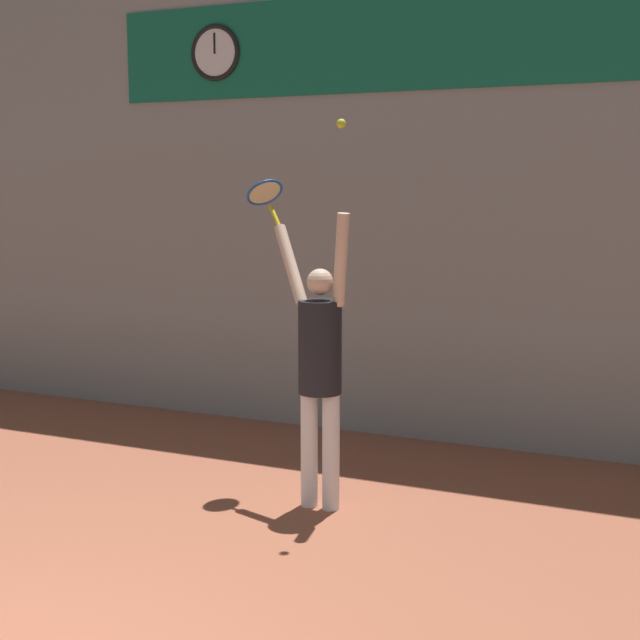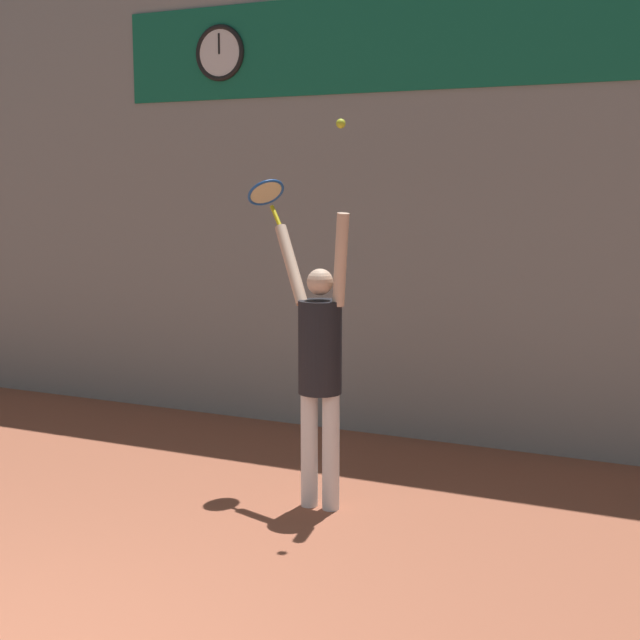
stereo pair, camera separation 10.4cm
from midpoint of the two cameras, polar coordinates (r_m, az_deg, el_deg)
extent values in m
cube|color=gray|center=(8.65, 2.91, 9.12)|extent=(18.00, 0.10, 5.00)
cube|color=#146B4C|center=(8.69, 2.82, 17.27)|extent=(5.10, 0.02, 0.91)
cylinder|color=white|center=(9.33, -6.11, 16.64)|extent=(0.50, 0.02, 0.50)
torus|color=black|center=(9.33, -6.11, 16.64)|extent=(0.55, 0.05, 0.55)
cube|color=black|center=(9.33, -6.16, 17.18)|extent=(0.02, 0.01, 0.20)
cylinder|color=white|center=(6.80, -0.24, -8.27)|extent=(0.13, 0.13, 0.89)
cylinder|color=white|center=(6.73, 1.14, -8.45)|extent=(0.13, 0.13, 0.89)
cylinder|color=black|center=(6.58, 0.45, -1.74)|extent=(0.32, 0.32, 0.70)
sphere|color=beige|center=(6.51, 0.46, 2.45)|extent=(0.20, 0.20, 0.20)
cylinder|color=beige|center=(6.41, 1.80, 3.86)|extent=(0.18, 0.17, 0.68)
cylinder|color=beige|center=(6.74, -1.42, 3.57)|extent=(0.42, 0.37, 0.60)
cylinder|color=yellow|center=(6.96, -2.40, 6.63)|extent=(0.15, 0.12, 0.18)
torus|color=#1E51A5|center=(7.10, -3.06, 8.15)|extent=(0.37, 0.39, 0.22)
cylinder|color=beige|center=(7.10, -3.06, 8.15)|extent=(0.31, 0.32, 0.17)
sphere|color=#CCDB2D|center=(6.30, 1.82, 12.46)|extent=(0.07, 0.07, 0.07)
camera|label=1|loc=(0.05, -89.55, 0.07)|focal=50.00mm
camera|label=2|loc=(0.05, 90.45, -0.07)|focal=50.00mm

